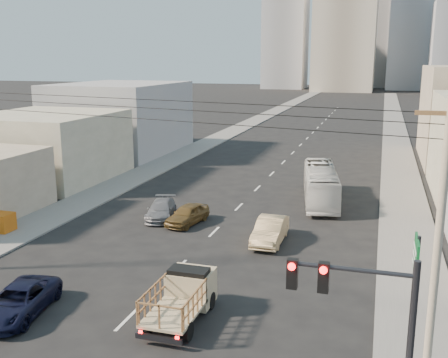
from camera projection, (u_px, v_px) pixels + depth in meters
The scene contains 19 objects.
ground at pixel (103, 344), 20.17m from camera, with size 420.00×420.00×0.00m, color black.
sidewalk_left at pixel (249, 123), 88.77m from camera, with size 3.50×180.00×0.12m, color slate.
sidewalk_right at pixel (395, 128), 82.14m from camera, with size 3.50×180.00×0.12m, color slate.
lane_dashes at pixel (304, 141), 69.61m from camera, with size 0.15×104.00×0.01m.
flatbed_pickup at pixel (182, 294), 21.90m from camera, with size 1.95×4.41×1.90m.
navy_pickup at pixel (18, 301), 22.32m from camera, with size 2.13×4.61×1.28m, color black.
city_bus at pixel (321, 184), 39.98m from camera, with size 2.30×9.81×2.73m, color silver.
sedan_brown at pixel (187, 214), 34.70m from camera, with size 1.55×3.86×1.31m, color brown.
sedan_tan at pixel (270, 230), 31.19m from camera, with size 1.56×4.48×1.48m, color tan.
sedan_grey at pixel (161, 210), 35.94m from camera, with size 1.71×4.20×1.22m, color slate.
traffic_signal at pixel (368, 328), 13.23m from camera, with size 3.23×0.35×6.00m.
green_sign at pixel (415, 272), 17.58m from camera, with size 0.18×1.60×5.00m.
utility_pole at pixel (437, 259), 14.83m from camera, with size 1.80×0.24×10.00m.
overhead_wires at pixel (110, 107), 19.56m from camera, with size 23.01×5.02×0.72m.
bldg_left_mid at pixel (48, 146), 47.25m from camera, with size 11.00×12.00×6.00m, color #A6A085.
bldg_left_far at pixel (121, 118), 61.16m from camera, with size 12.00×16.00×8.00m, color #98989B.
midrise_ne at pixel (413, 32), 183.20m from camera, with size 16.00×16.00×40.00m, color gray.
midrise_nw at pixel (285, 41), 191.62m from camera, with size 15.00×15.00×34.00m, color gray.
midrise_back at pixel (378, 29), 200.13m from camera, with size 18.00×18.00×44.00m, color #98989B.
Camera 1 is at (9.76, -16.09, 10.71)m, focal length 42.00 mm.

